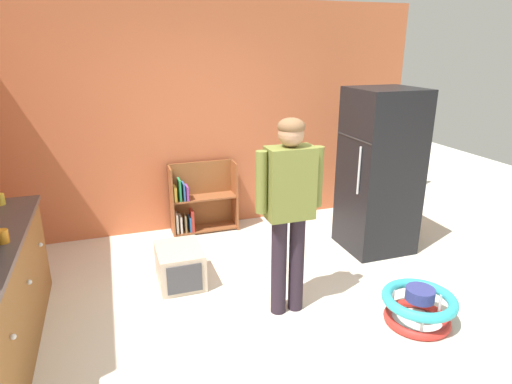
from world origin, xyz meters
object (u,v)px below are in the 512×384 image
(standing_person, at_px, (289,201))
(pet_carrier, at_px, (180,266))
(baby_walker, at_px, (418,306))
(refrigerator, at_px, (380,172))
(orange_cup, at_px, (3,236))
(bookshelf, at_px, (199,202))
(yellow_cup, at_px, (0,199))

(standing_person, relative_size, pet_carrier, 3.04)
(baby_walker, relative_size, pet_carrier, 1.09)
(refrigerator, height_order, orange_cup, refrigerator)
(refrigerator, height_order, standing_person, refrigerator)
(pet_carrier, relative_size, orange_cup, 5.81)
(bookshelf, distance_m, baby_walker, 2.81)
(pet_carrier, height_order, orange_cup, orange_cup)
(bookshelf, bearing_deg, standing_person, -79.54)
(bookshelf, bearing_deg, baby_walker, -62.06)
(standing_person, distance_m, pet_carrier, 1.38)
(pet_carrier, bearing_deg, baby_walker, -36.18)
(refrigerator, bearing_deg, bookshelf, 148.42)
(pet_carrier, distance_m, yellow_cup, 1.66)
(refrigerator, height_order, pet_carrier, refrigerator)
(bookshelf, distance_m, yellow_cup, 2.21)
(orange_cup, bearing_deg, pet_carrier, 26.25)
(bookshelf, xyz_separation_m, standing_person, (0.36, -1.96, 0.64))
(standing_person, distance_m, yellow_cup, 2.46)
(yellow_cup, bearing_deg, pet_carrier, -8.77)
(refrigerator, bearing_deg, standing_person, -148.98)
(standing_person, relative_size, baby_walker, 2.78)
(refrigerator, relative_size, orange_cup, 18.74)
(orange_cup, height_order, yellow_cup, same)
(pet_carrier, bearing_deg, orange_cup, -153.75)
(orange_cup, bearing_deg, baby_walker, -12.11)
(bookshelf, bearing_deg, yellow_cup, -152.89)
(refrigerator, xyz_separation_m, orange_cup, (-3.51, -0.73, 0.06))
(pet_carrier, bearing_deg, yellow_cup, 171.23)
(bookshelf, height_order, standing_person, standing_person)
(baby_walker, distance_m, yellow_cup, 3.63)
(standing_person, bearing_deg, bookshelf, 100.46)
(baby_walker, relative_size, yellow_cup, 6.36)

